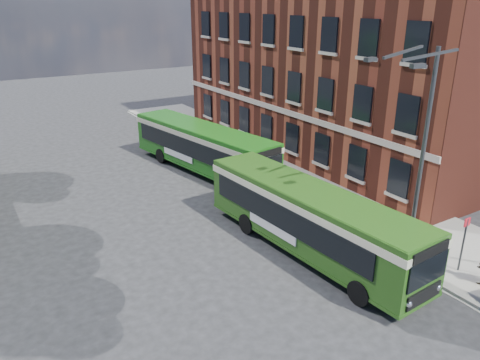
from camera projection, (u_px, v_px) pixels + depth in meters
ground at (289, 265)px, 20.09m from camera, size 120.00×120.00×0.00m
pavement at (300, 177)px, 29.84m from camera, size 6.00×48.00×0.15m
kerb_line at (261, 187)px, 28.37m from camera, size 0.12×48.00×0.01m
brick_office at (346, 54)px, 33.96m from camera, size 12.10×26.00×14.20m
street_lamp at (417, 153)px, 19.15m from camera, size 2.96×2.38×9.00m
bus_stop_sign at (464, 241)px, 18.97m from camera, size 0.35×0.08×2.52m
bus_front at (310, 215)px, 20.52m from camera, size 3.33×11.96×3.02m
bus_rear at (203, 144)px, 30.45m from camera, size 4.56×12.51×3.02m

